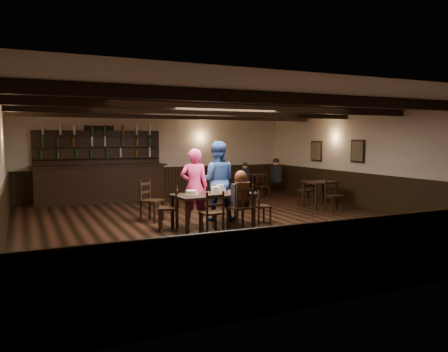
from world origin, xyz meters
name	(u,v)px	position (x,y,z in m)	size (l,w,h in m)	color
ground	(221,224)	(0.00, 0.00, 0.00)	(10.00, 10.00, 0.00)	black
room_shell	(220,148)	(0.01, 0.04, 1.75)	(9.02, 10.02, 2.71)	beige
dining_table	(213,197)	(-0.32, -0.33, 0.68)	(1.82, 1.02, 0.75)	black
chair_near_left	(213,210)	(-0.65, -1.07, 0.53)	(0.44, 0.42, 0.90)	black
chair_near_right	(242,204)	(0.08, -0.93, 0.58)	(0.51, 0.49, 0.98)	black
chair_end_left	(172,205)	(-1.23, -0.21, 0.55)	(0.56, 0.57, 0.95)	black
chair_end_right	(259,203)	(0.80, -0.36, 0.47)	(0.37, 0.38, 0.80)	black
chair_far_pushed	(149,197)	(-1.42, 0.98, 0.58)	(0.63, 0.63, 0.98)	black
woman_pink	(194,186)	(-0.56, 0.23, 0.87)	(0.63, 0.41, 1.73)	#FF3B7E
man_blue	(217,181)	(0.08, 0.40, 0.95)	(0.92, 0.72, 1.90)	navy
seated_person	(241,191)	(0.07, -0.87, 0.84)	(0.35, 0.52, 0.85)	black
cake	(192,193)	(-0.81, -0.28, 0.79)	(0.30, 0.30, 0.09)	white
plate_stack_a	(215,190)	(-0.32, -0.42, 0.84)	(0.18, 0.18, 0.17)	white
plate_stack_b	(220,189)	(-0.14, -0.29, 0.85)	(0.16, 0.16, 0.19)	white
tea_light	(212,192)	(-0.31, -0.23, 0.78)	(0.05, 0.05, 0.06)	#A5A8AD
salt_shaker	(229,191)	(0.03, -0.40, 0.79)	(0.03, 0.03, 0.08)	silver
pepper_shaker	(234,191)	(0.15, -0.40, 0.79)	(0.03, 0.03, 0.08)	#A5A8AD
drink_glass	(224,190)	(-0.01, -0.22, 0.81)	(0.07, 0.07, 0.11)	silver
menu_red	(235,193)	(0.15, -0.44, 0.75)	(0.27, 0.19, 0.00)	maroon
menu_blue	(234,191)	(0.27, -0.15, 0.75)	(0.33, 0.23, 0.00)	#0D1642
bar_counter	(100,178)	(-1.93, 4.72, 0.73)	(4.04, 0.70, 2.20)	black
back_table_a	(320,185)	(3.48, 0.89, 0.65)	(0.84, 0.84, 0.75)	black
back_table_b	(254,177)	(3.05, 3.93, 0.64)	(0.80, 0.80, 0.75)	black
bg_patron_left	(245,173)	(2.62, 3.79, 0.81)	(0.26, 0.37, 0.70)	black
bg_patron_right	(276,170)	(3.77, 3.70, 0.87)	(0.29, 0.42, 0.81)	black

